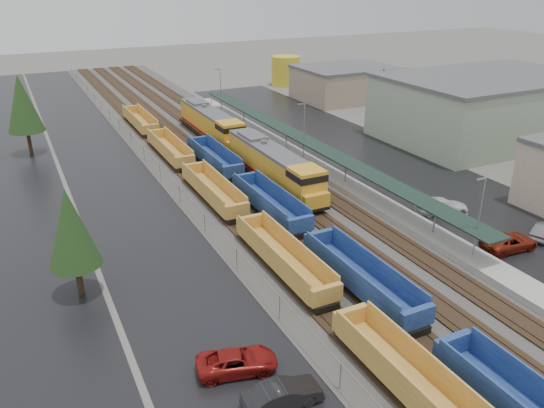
{
  "coord_description": "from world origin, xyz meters",
  "views": [
    {
      "loc": [
        -24.33,
        -8.59,
        23.35
      ],
      "look_at": [
        -2.6,
        35.13,
        2.0
      ],
      "focal_mm": 35.0,
      "sensor_mm": 36.0,
      "label": 1
    }
  ],
  "objects_px": {
    "storage_tank": "(286,71)",
    "parked_car_east_b": "(509,242)",
    "locomotive_trail": "(212,124)",
    "parked_car_east_e": "(544,231)",
    "well_string_blue": "(361,278)",
    "parked_car_west_c": "(237,362)",
    "locomotive_lead": "(275,166)",
    "parked_car_west_b": "(283,395)",
    "parked_car_east_c": "(441,206)",
    "well_string_yellow": "(244,220)"
  },
  "relations": [
    {
      "from": "locomotive_trail",
      "to": "parked_car_east_e",
      "type": "xyz_separation_m",
      "value": [
        17.13,
        -44.31,
        -1.85
      ]
    },
    {
      "from": "parked_car_east_b",
      "to": "locomotive_trail",
      "type": "bearing_deg",
      "value": 19.51
    },
    {
      "from": "storage_tank",
      "to": "parked_car_west_b",
      "type": "distance_m",
      "value": 97.03
    },
    {
      "from": "locomotive_trail",
      "to": "parked_car_east_b",
      "type": "relative_size",
      "value": 3.91
    },
    {
      "from": "well_string_blue",
      "to": "storage_tank",
      "type": "height_order",
      "value": "storage_tank"
    },
    {
      "from": "parked_car_east_c",
      "to": "storage_tank",
      "type": "bearing_deg",
      "value": 6.26
    },
    {
      "from": "locomotive_lead",
      "to": "parked_car_west_b",
      "type": "height_order",
      "value": "locomotive_lead"
    },
    {
      "from": "locomotive_trail",
      "to": "parked_car_west_c",
      "type": "xyz_separation_m",
      "value": [
        -16.41,
        -48.35,
        -1.83
      ]
    },
    {
      "from": "well_string_blue",
      "to": "parked_car_east_b",
      "type": "height_order",
      "value": "well_string_blue"
    },
    {
      "from": "locomotive_lead",
      "to": "parked_car_west_b",
      "type": "bearing_deg",
      "value": -115.88
    },
    {
      "from": "storage_tank",
      "to": "parked_car_east_b",
      "type": "relative_size",
      "value": 1.18
    },
    {
      "from": "locomotive_trail",
      "to": "well_string_yellow",
      "type": "height_order",
      "value": "locomotive_trail"
    },
    {
      "from": "well_string_blue",
      "to": "storage_tank",
      "type": "xyz_separation_m",
      "value": [
        34.16,
        77.68,
        1.97
      ]
    },
    {
      "from": "parked_car_east_c",
      "to": "parked_car_east_e",
      "type": "bearing_deg",
      "value": -130.46
    },
    {
      "from": "locomotive_lead",
      "to": "parked_car_east_c",
      "type": "bearing_deg",
      "value": -49.8
    },
    {
      "from": "well_string_yellow",
      "to": "well_string_blue",
      "type": "xyz_separation_m",
      "value": [
        4.0,
        -14.04,
        0.05
      ]
    },
    {
      "from": "parked_car_west_c",
      "to": "parked_car_east_e",
      "type": "distance_m",
      "value": 33.78
    },
    {
      "from": "well_string_yellow",
      "to": "parked_car_west_b",
      "type": "height_order",
      "value": "well_string_yellow"
    },
    {
      "from": "well_string_blue",
      "to": "locomotive_trail",
      "type": "bearing_deg",
      "value": 84.83
    },
    {
      "from": "locomotive_lead",
      "to": "well_string_yellow",
      "type": "bearing_deg",
      "value": -131.08
    },
    {
      "from": "parked_car_east_b",
      "to": "locomotive_lead",
      "type": "bearing_deg",
      "value": 31.62
    },
    {
      "from": "well_string_blue",
      "to": "parked_car_east_b",
      "type": "distance_m",
      "value": 16.23
    },
    {
      "from": "storage_tank",
      "to": "parked_car_east_b",
      "type": "distance_m",
      "value": 80.05
    },
    {
      "from": "well_string_blue",
      "to": "parked_car_east_c",
      "type": "bearing_deg",
      "value": 27.8
    },
    {
      "from": "parked_car_east_b",
      "to": "storage_tank",
      "type": "bearing_deg",
      "value": -8.79
    },
    {
      "from": "parked_car_west_b",
      "to": "parked_car_east_e",
      "type": "relative_size",
      "value": 1.13
    },
    {
      "from": "locomotive_lead",
      "to": "well_string_blue",
      "type": "height_order",
      "value": "locomotive_lead"
    },
    {
      "from": "locomotive_lead",
      "to": "locomotive_trail",
      "type": "xyz_separation_m",
      "value": [
        0.0,
        21.0,
        0.0
      ]
    },
    {
      "from": "parked_car_east_e",
      "to": "locomotive_trail",
      "type": "bearing_deg",
      "value": -0.48
    },
    {
      "from": "parked_car_west_c",
      "to": "parked_car_east_e",
      "type": "relative_size",
      "value": 1.22
    },
    {
      "from": "well_string_yellow",
      "to": "parked_car_west_c",
      "type": "bearing_deg",
      "value": -114.83
    },
    {
      "from": "well_string_yellow",
      "to": "storage_tank",
      "type": "relative_size",
      "value": 15.44
    },
    {
      "from": "locomotive_trail",
      "to": "parked_car_west_b",
      "type": "height_order",
      "value": "locomotive_trail"
    },
    {
      "from": "parked_car_east_b",
      "to": "parked_car_east_c",
      "type": "relative_size",
      "value": 0.96
    },
    {
      "from": "storage_tank",
      "to": "parked_car_east_e",
      "type": "bearing_deg",
      "value": -99.51
    },
    {
      "from": "locomotive_lead",
      "to": "parked_car_east_e",
      "type": "relative_size",
      "value": 5.01
    },
    {
      "from": "storage_tank",
      "to": "parked_car_east_e",
      "type": "relative_size",
      "value": 1.51
    },
    {
      "from": "well_string_yellow",
      "to": "parked_car_east_b",
      "type": "height_order",
      "value": "well_string_yellow"
    },
    {
      "from": "parked_car_west_c",
      "to": "well_string_blue",
      "type": "bearing_deg",
      "value": -58.01
    },
    {
      "from": "locomotive_lead",
      "to": "parked_car_west_b",
      "type": "xyz_separation_m",
      "value": [
        -15.18,
        -31.29,
        -1.75
      ]
    },
    {
      "from": "parked_car_east_b",
      "to": "parked_car_west_b",
      "type": "bearing_deg",
      "value": 109.99
    },
    {
      "from": "locomotive_trail",
      "to": "parked_car_east_c",
      "type": "height_order",
      "value": "locomotive_trail"
    },
    {
      "from": "locomotive_lead",
      "to": "parked_car_west_c",
      "type": "xyz_separation_m",
      "value": [
        -16.41,
        -27.35,
        -1.83
      ]
    },
    {
      "from": "locomotive_lead",
      "to": "storage_tank",
      "type": "xyz_separation_m",
      "value": [
        30.16,
        54.46,
        0.65
      ]
    },
    {
      "from": "parked_car_west_c",
      "to": "locomotive_trail",
      "type": "bearing_deg",
      "value": -5.16
    },
    {
      "from": "well_string_yellow",
      "to": "storage_tank",
      "type": "bearing_deg",
      "value": 59.05
    },
    {
      "from": "well_string_blue",
      "to": "parked_car_east_e",
      "type": "xyz_separation_m",
      "value": [
        21.13,
        -0.09,
        -0.53
      ]
    },
    {
      "from": "storage_tank",
      "to": "parked_car_west_c",
      "type": "xyz_separation_m",
      "value": [
        -46.57,
        -81.81,
        -2.48
      ]
    },
    {
      "from": "well_string_yellow",
      "to": "storage_tank",
      "type": "xyz_separation_m",
      "value": [
        38.16,
        63.63,
        2.02
      ]
    },
    {
      "from": "well_string_yellow",
      "to": "parked_car_west_c",
      "type": "xyz_separation_m",
      "value": [
        -8.41,
        -18.18,
        -0.46
      ]
    }
  ]
}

